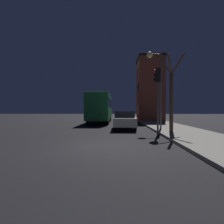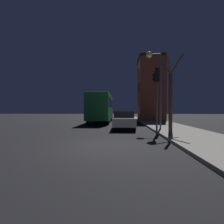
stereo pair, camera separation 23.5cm
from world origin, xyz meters
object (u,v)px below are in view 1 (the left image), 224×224
bus (100,106)px  car_near_lane (124,120)px  traffic_light (157,87)px  bare_tree (171,94)px  streetlamp (155,72)px  car_mid_lane (123,116)px

bus → car_near_lane: bearing=-70.1°
traffic_light → bus: traffic_light is taller
car_near_lane → traffic_light: bearing=-57.2°
bare_tree → car_near_lane: bare_tree is taller
streetlamp → bus: 9.77m
car_near_lane → bare_tree: bearing=-41.5°
traffic_light → streetlamp: bearing=81.0°
bare_tree → car_mid_lane: bare_tree is taller
traffic_light → bare_tree: (1.02, 0.45, -0.39)m
streetlamp → car_mid_lane: (-2.33, 10.37, -3.87)m
streetlamp → bus: bearing=123.4°
streetlamp → car_mid_lane: streetlamp is taller
car_mid_lane → streetlamp: bearing=-77.3°
car_mid_lane → traffic_light: bearing=-81.8°
traffic_light → car_near_lane: bearing=122.8°
car_mid_lane → bus: bearing=-138.8°
traffic_light → bare_tree: 1.18m
bus → car_mid_lane: bearing=41.2°
bare_tree → bus: bearing=119.4°
bare_tree → bus: bare_tree is taller
traffic_light → bare_tree: bearing=23.8°
bare_tree → bus: 11.74m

